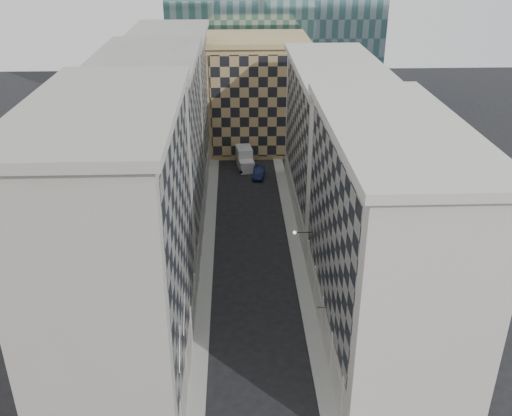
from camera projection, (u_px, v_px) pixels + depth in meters
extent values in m
cube|color=#979791|center=(207.00, 256.00, 66.52)|extent=(1.50, 100.00, 0.15)
cube|color=#979791|center=(297.00, 254.00, 66.89)|extent=(1.50, 100.00, 0.15)
cube|color=#9B978C|center=(118.00, 256.00, 44.25)|extent=(10.00, 22.00, 23.00)
cube|color=gray|center=(180.00, 238.00, 43.77)|extent=(0.25, 19.36, 18.00)
cube|color=#9B978C|center=(187.00, 354.00, 48.75)|extent=(0.45, 21.12, 3.20)
cube|color=#9B978C|center=(100.00, 107.00, 39.07)|extent=(10.80, 22.80, 0.70)
cylinder|color=#9B978C|center=(182.00, 371.00, 46.01)|extent=(0.90, 0.90, 4.40)
cylinder|color=#9B978C|center=(187.00, 328.00, 50.95)|extent=(0.90, 0.90, 4.40)
cylinder|color=#9B978C|center=(191.00, 293.00, 55.90)|extent=(0.90, 0.90, 4.40)
cube|color=gray|center=(154.00, 160.00, 64.24)|extent=(10.00, 22.00, 22.00)
cube|color=gray|center=(196.00, 147.00, 63.76)|extent=(0.25, 19.36, 17.00)
cube|color=gray|center=(200.00, 232.00, 68.52)|extent=(0.45, 21.12, 3.20)
cube|color=gray|center=(145.00, 58.00, 59.28)|extent=(10.80, 22.80, 0.70)
cylinder|color=gray|center=(194.00, 264.00, 60.84)|extent=(0.90, 0.90, 4.40)
cylinder|color=gray|center=(197.00, 239.00, 65.78)|extent=(0.90, 0.90, 4.40)
cylinder|color=gray|center=(200.00, 217.00, 70.72)|extent=(0.90, 0.90, 4.40)
cylinder|color=gray|center=(202.00, 199.00, 75.67)|extent=(0.90, 0.90, 4.40)
cube|color=#9B978C|center=(172.00, 109.00, 84.23)|extent=(10.00, 22.00, 21.00)
cube|color=gray|center=(205.00, 99.00, 83.75)|extent=(0.25, 19.36, 16.00)
cube|color=#9B978C|center=(207.00, 165.00, 88.29)|extent=(0.45, 21.12, 3.20)
cube|color=#9B978C|center=(167.00, 34.00, 79.49)|extent=(10.80, 22.80, 0.70)
cylinder|color=#9B978C|center=(204.00, 182.00, 80.61)|extent=(0.90, 0.90, 4.40)
cylinder|color=#9B978C|center=(205.00, 168.00, 85.55)|extent=(0.90, 0.90, 4.40)
cylinder|color=#9B978C|center=(207.00, 155.00, 90.50)|extent=(0.90, 0.90, 4.40)
cylinder|color=#9B978C|center=(208.00, 143.00, 95.44)|extent=(0.90, 0.90, 4.40)
cube|color=beige|center=(385.00, 242.00, 49.27)|extent=(10.00, 26.00, 20.00)
cube|color=gray|center=(329.00, 228.00, 48.44)|extent=(0.25, 22.88, 15.00)
cube|color=beige|center=(324.00, 322.00, 52.77)|extent=(0.45, 24.96, 3.20)
cube|color=beige|center=(398.00, 127.00, 44.74)|extent=(10.80, 26.80, 0.70)
cylinder|color=beige|center=(347.00, 400.00, 43.17)|extent=(0.90, 0.90, 4.40)
cylinder|color=beige|center=(335.00, 354.00, 47.84)|extent=(0.90, 0.90, 4.40)
cylinder|color=beige|center=(326.00, 317.00, 52.52)|extent=(0.90, 0.90, 4.40)
cylinder|color=beige|center=(318.00, 285.00, 57.19)|extent=(0.90, 0.90, 4.40)
cylinder|color=beige|center=(312.00, 258.00, 61.86)|extent=(0.90, 0.90, 4.40)
cube|color=beige|center=(334.00, 143.00, 73.75)|extent=(10.00, 28.00, 19.00)
cube|color=gray|center=(297.00, 133.00, 72.93)|extent=(0.25, 24.64, 14.00)
cube|color=beige|center=(295.00, 199.00, 77.04)|extent=(0.45, 26.88, 3.20)
cube|color=beige|center=(339.00, 67.00, 69.45)|extent=(10.80, 28.80, 0.70)
cube|color=tan|center=(257.00, 96.00, 97.02)|extent=(16.00, 14.00, 18.00)
cube|color=tan|center=(258.00, 107.00, 90.64)|extent=(15.20, 0.25, 16.50)
cube|color=tan|center=(257.00, 39.00, 92.92)|extent=(16.80, 14.80, 0.80)
cube|color=#2B2621|center=(243.00, 50.00, 107.35)|extent=(6.00, 6.00, 28.00)
cylinder|color=gray|center=(180.00, 349.00, 39.67)|extent=(0.10, 2.33, 2.33)
cylinder|color=gray|center=(184.00, 314.00, 43.27)|extent=(0.10, 2.33, 2.33)
cylinder|color=black|center=(303.00, 232.00, 58.81)|extent=(1.80, 0.08, 0.08)
sphere|color=#FFE5B2|center=(295.00, 233.00, 58.78)|extent=(0.36, 0.36, 0.36)
cube|color=silver|center=(247.00, 166.00, 89.69)|extent=(2.51, 2.69, 1.82)
cube|color=silver|center=(244.00, 156.00, 91.73)|extent=(2.77, 3.90, 3.13)
cylinder|color=black|center=(241.00, 171.00, 89.02)|extent=(0.42, 0.94, 0.91)
cylinder|color=black|center=(254.00, 170.00, 89.32)|extent=(0.42, 0.94, 0.91)
cylinder|color=black|center=(237.00, 161.00, 93.14)|extent=(0.42, 0.94, 0.91)
cylinder|color=black|center=(249.00, 160.00, 93.44)|extent=(0.42, 0.94, 0.91)
imported|color=#10183C|center=(259.00, 172.00, 87.73)|extent=(2.20, 4.76, 1.51)
cylinder|color=black|center=(321.00, 308.00, 50.49)|extent=(0.72, 0.20, 0.06)
cube|color=#C5BB90|center=(319.00, 311.00, 50.64)|extent=(0.18, 0.63, 0.64)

